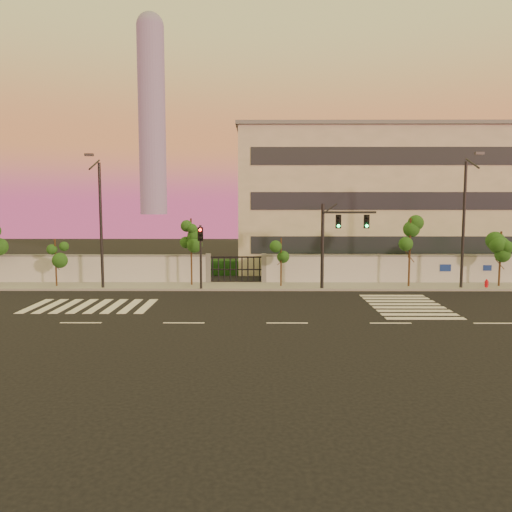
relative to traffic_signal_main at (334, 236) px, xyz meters
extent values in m
plane|color=black|center=(-3.58, -9.33, -3.64)|extent=(120.00, 120.00, 0.00)
cube|color=gray|center=(-3.58, 1.17, -3.56)|extent=(60.00, 3.00, 0.15)
cube|color=#B9BBC0|center=(-21.08, 2.67, -2.64)|extent=(25.00, 0.30, 2.00)
cube|color=slate|center=(-21.08, 2.67, -1.58)|extent=(25.00, 0.36, 0.12)
cube|color=#B9BBC0|center=(10.92, 2.67, -2.64)|extent=(31.00, 0.30, 2.00)
cube|color=slate|center=(10.92, 2.67, -1.58)|extent=(31.00, 0.36, 0.12)
cube|color=slate|center=(-8.58, 2.67, -2.54)|extent=(0.35, 0.35, 2.20)
cube|color=slate|center=(-4.58, 2.67, -2.54)|extent=(0.35, 0.35, 2.20)
cube|color=black|center=(5.42, 5.17, -2.74)|extent=(20.00, 2.00, 1.80)
cube|color=black|center=(-19.58, 5.17, -2.94)|extent=(12.00, 1.80, 1.40)
cube|color=black|center=(-6.58, 7.67, -3.04)|extent=(6.00, 1.50, 1.20)
cube|color=#B8B29B|center=(5.42, 12.67, 2.36)|extent=(24.00, 12.00, 12.00)
cube|color=#262D38|center=(5.42, 6.65, -1.14)|extent=(22.00, 0.08, 1.40)
cube|color=#262D38|center=(5.42, 6.65, 2.36)|extent=(22.00, 0.08, 1.40)
cube|color=#262D38|center=(5.42, 6.65, 5.86)|extent=(22.00, 0.08, 1.40)
cube|color=slate|center=(5.42, 12.67, 8.46)|extent=(24.40, 12.40, 0.30)
cylinder|color=gray|center=(-68.58, 270.67, 51.36)|extent=(16.00, 16.00, 110.00)
sphere|color=gray|center=(-68.58, 270.67, 106.36)|extent=(16.00, 16.00, 16.00)
cube|color=silver|center=(-17.58, -5.33, -3.63)|extent=(0.50, 4.00, 0.02)
cube|color=silver|center=(-16.68, -5.33, -3.63)|extent=(0.50, 4.00, 0.02)
cube|color=silver|center=(-15.78, -5.33, -3.63)|extent=(0.50, 4.00, 0.02)
cube|color=silver|center=(-14.88, -5.33, -3.63)|extent=(0.50, 4.00, 0.02)
cube|color=silver|center=(-13.98, -5.33, -3.63)|extent=(0.50, 4.00, 0.02)
cube|color=silver|center=(-13.08, -5.33, -3.63)|extent=(0.50, 4.00, 0.02)
cube|color=silver|center=(-12.18, -5.33, -3.63)|extent=(0.50, 4.00, 0.02)
cube|color=silver|center=(-11.28, -5.33, -3.63)|extent=(0.50, 4.00, 0.02)
cube|color=silver|center=(3.42, -8.33, -3.63)|extent=(4.00, 0.50, 0.02)
cube|color=silver|center=(3.42, -7.43, -3.63)|extent=(4.00, 0.50, 0.02)
cube|color=silver|center=(3.42, -6.53, -3.63)|extent=(4.00, 0.50, 0.02)
cube|color=silver|center=(3.42, -5.63, -3.63)|extent=(4.00, 0.50, 0.02)
cube|color=silver|center=(3.42, -4.73, -3.63)|extent=(4.00, 0.50, 0.02)
cube|color=silver|center=(3.42, -3.83, -3.63)|extent=(4.00, 0.50, 0.02)
cube|color=silver|center=(3.42, -2.93, -3.63)|extent=(4.00, 0.50, 0.02)
cube|color=silver|center=(3.42, -2.03, -3.63)|extent=(4.00, 0.50, 0.02)
cube|color=silver|center=(-13.58, -9.33, -3.63)|extent=(2.00, 0.15, 0.01)
cube|color=silver|center=(-8.58, -9.33, -3.63)|extent=(2.00, 0.15, 0.01)
cube|color=silver|center=(-3.58, -9.33, -3.63)|extent=(2.00, 0.15, 0.01)
cube|color=silver|center=(1.42, -9.33, -3.63)|extent=(2.00, 0.15, 0.01)
cube|color=silver|center=(6.42, -9.33, -3.63)|extent=(2.00, 0.15, 0.01)
sphere|color=#1A4E16|center=(-22.86, 1.54, -0.71)|extent=(0.92, 0.92, 0.92)
cylinder|color=#382314|center=(-18.85, 0.84, -1.95)|extent=(0.11, 0.11, 3.38)
sphere|color=#1A4E16|center=(-18.85, 0.84, -0.93)|extent=(0.99, 0.99, 0.99)
sphere|color=#1A4E16|center=(-18.53, 1.02, -1.44)|extent=(0.75, 0.75, 0.75)
sphere|color=#1A4E16|center=(-19.11, 0.70, -1.27)|extent=(0.72, 0.72, 0.72)
cylinder|color=#382314|center=(-9.62, 1.37, -1.26)|extent=(0.12, 0.12, 4.77)
sphere|color=#1A4E16|center=(-9.62, 1.37, 0.17)|extent=(1.09, 1.09, 1.09)
sphere|color=#1A4E16|center=(-9.28, 1.57, -0.54)|extent=(0.83, 0.83, 0.83)
sphere|color=#1A4E16|center=(-9.92, 1.22, -0.30)|extent=(0.79, 0.79, 0.79)
cylinder|color=#382314|center=(-3.42, 0.94, -1.91)|extent=(0.11, 0.11, 3.45)
sphere|color=#1A4E16|center=(-3.42, 0.94, -0.88)|extent=(0.97, 0.97, 0.97)
sphere|color=#1A4E16|center=(-3.12, 1.12, -1.40)|extent=(0.74, 0.74, 0.74)
sphere|color=#1A4E16|center=(-3.69, 0.81, -1.22)|extent=(0.70, 0.70, 0.70)
cylinder|color=#382314|center=(5.32, 0.85, -1.24)|extent=(0.13, 0.13, 4.79)
sphere|color=#1A4E16|center=(5.32, 0.85, 0.20)|extent=(1.21, 1.21, 1.21)
sphere|color=#1A4E16|center=(5.71, 1.07, -0.52)|extent=(0.93, 0.93, 0.93)
sphere|color=#1A4E16|center=(4.99, 0.69, -0.28)|extent=(0.88, 0.88, 0.88)
cylinder|color=#382314|center=(11.57, 1.02, -1.69)|extent=(0.13, 0.13, 3.90)
sphere|color=#1A4E16|center=(11.57, 1.02, -0.52)|extent=(1.19, 1.19, 1.19)
sphere|color=#1A4E16|center=(11.95, 1.24, -1.10)|extent=(0.91, 0.91, 0.91)
sphere|color=#1A4E16|center=(11.24, 0.86, -0.91)|extent=(0.86, 0.86, 0.86)
cylinder|color=black|center=(-0.73, 0.01, -0.76)|extent=(0.22, 0.22, 5.76)
cylinder|color=black|center=(1.04, 0.01, 1.56)|extent=(3.53, 0.44, 0.15)
cube|color=black|center=(0.30, -0.04, 0.96)|extent=(0.33, 0.17, 0.84)
sphere|color=#0CF259|center=(0.30, -0.15, 0.70)|extent=(0.19, 0.19, 0.19)
cube|color=black|center=(2.15, -0.04, 0.96)|extent=(0.33, 0.17, 0.84)
sphere|color=#0CF259|center=(2.15, -0.15, 0.70)|extent=(0.19, 0.19, 0.19)
cylinder|color=black|center=(-8.79, -0.19, -1.46)|extent=(0.16, 0.16, 4.36)
cube|color=black|center=(-8.79, -0.24, 0.14)|extent=(0.34, 0.17, 0.87)
sphere|color=red|center=(-8.79, -0.35, 0.41)|extent=(0.19, 0.19, 0.19)
cylinder|color=black|center=(-15.47, 0.22, 0.59)|extent=(0.19, 0.19, 8.46)
cylinder|color=black|center=(-15.47, -0.73, 4.61)|extent=(0.11, 2.02, 0.82)
cube|color=#3F3F44|center=(-15.47, -1.68, 5.14)|extent=(0.53, 0.26, 0.16)
cylinder|color=black|center=(8.70, 0.36, 0.63)|extent=(0.19, 0.19, 8.54)
cylinder|color=black|center=(8.70, -0.60, 4.69)|extent=(0.11, 2.04, 0.83)
cube|color=#3F3F44|center=(8.70, -1.57, 5.22)|extent=(0.53, 0.27, 0.16)
cylinder|color=red|center=(10.43, 0.37, -3.41)|extent=(0.21, 0.21, 0.47)
cylinder|color=red|center=(10.43, 0.37, -3.12)|extent=(0.26, 0.26, 0.09)
sphere|color=red|center=(10.43, 0.37, -3.02)|extent=(0.17, 0.17, 0.17)
cylinder|color=red|center=(10.43, 0.37, -3.31)|extent=(0.28, 0.15, 0.09)
camera|label=1|loc=(-4.97, -32.94, 2.05)|focal=35.00mm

